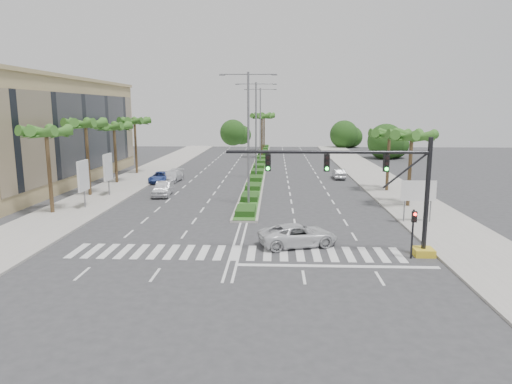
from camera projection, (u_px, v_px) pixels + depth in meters
ground at (235, 253)px, 28.32m from camera, size 160.00×160.00×0.00m
footpath_right at (398, 194)px, 47.32m from camera, size 6.00×120.00×0.15m
footpath_left at (110, 192)px, 48.60m from camera, size 6.00×120.00×0.15m
median at (260, 164)px, 72.52m from camera, size 2.20×75.00×0.20m
median_grass at (260, 163)px, 72.50m from camera, size 1.80×75.00×0.04m
building at (35, 133)px, 53.88m from camera, size 12.00×36.00×12.00m
signal_gantry at (389, 200)px, 27.30m from camera, size 12.60×1.20×7.20m
pedestrian_signal at (413, 226)px, 26.84m from camera, size 0.28×0.36×3.00m
direction_sign at (418, 193)px, 35.16m from camera, size 2.70×0.11×3.40m
billboard_near at (83, 176)px, 40.19m from camera, size 0.18×2.10×4.35m
billboard_far at (108, 167)px, 46.08m from camera, size 0.18×2.10×4.35m
palm_left_near at (46, 135)px, 37.63m from camera, size 4.57×4.68×7.55m
palm_left_mid at (86, 126)px, 45.42m from camera, size 4.57×4.68×7.95m
palm_left_far at (114, 129)px, 53.39m from camera, size 4.57×4.68×7.35m
palm_left_end at (135, 123)px, 61.18m from camera, size 4.57×4.68×7.75m
palm_right_near at (412, 139)px, 40.35m from camera, size 4.57×4.68×7.05m
palm_right_far at (389, 136)px, 48.26m from camera, size 4.57×4.68×6.75m
palm_median_a at (262, 118)px, 81.07m from camera, size 4.57×4.68×8.05m
palm_median_b at (264, 116)px, 95.81m from camera, size 4.57×4.68×8.05m
streetlight_near at (248, 131)px, 40.85m from camera, size 5.10×0.25×12.00m
streetlight_mid at (256, 125)px, 56.57m from camera, size 5.10×0.25×12.00m
streetlight_far at (260, 121)px, 72.29m from camera, size 5.10×0.25×12.00m
car_parked_a at (162, 188)px, 46.71m from camera, size 2.15×4.60×1.52m
car_parked_b at (164, 189)px, 46.99m from camera, size 1.76×4.35×1.41m
car_parked_c at (160, 177)px, 55.23m from camera, size 2.14×4.63×1.29m
car_parked_d at (172, 176)px, 55.90m from camera, size 2.37×4.87×1.36m
car_crossing at (298, 235)px, 29.71m from camera, size 5.60×3.74×1.43m
car_right at (339, 174)px, 58.15m from camera, size 1.38×3.89×1.28m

